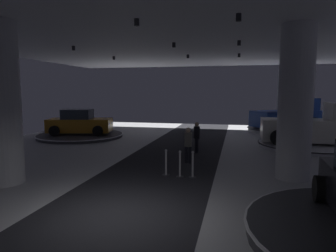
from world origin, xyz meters
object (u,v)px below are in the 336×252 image
Objects in this scene: visitor_walking_far at (188,143)px; display_platform_far_left at (80,135)px; visitor_walking_near at (197,135)px; column_right at (295,103)px; display_car_far_left at (80,123)px; display_platform_far_right at (310,145)px; pickup_truck_deep_right at (289,116)px; pickup_truck_far_right at (317,127)px; display_platform_deep_right at (285,130)px.

display_platform_far_left is at bearing 145.50° from visitor_walking_far.
column_right is at bearing -43.31° from visitor_walking_near.
display_car_far_left is 14.66m from display_platform_far_right.
display_platform_far_left is 3.68× the size of visitor_walking_far.
pickup_truck_deep_right reaches higher than display_car_far_left.
column_right is at bearing -19.53° from visitor_walking_far.
display_platform_far_left is 14.96m from pickup_truck_far_right.
pickup_truck_far_right reaches higher than display_platform_far_right.
display_platform_deep_right is at bearing 64.15° from visitor_walking_far.
visitor_walking_far is (-6.45, -5.37, -0.25)m from pickup_truck_far_right.
column_right reaches higher than visitor_walking_near.
display_platform_far_left is 1.10× the size of pickup_truck_far_right.
pickup_truck_far_right reaches higher than visitor_walking_far.
pickup_truck_far_right is at bearing -83.54° from display_platform_deep_right.
display_car_far_left is at bearing -157.10° from display_platform_deep_right.
display_platform_far_right is at bearing -86.37° from display_platform_deep_right.
pickup_truck_far_right reaches higher than display_car_far_left.
column_right reaches higher than display_car_far_left.
display_car_far_left is at bearing 178.30° from pickup_truck_far_right.
visitor_walking_far reaches higher than display_platform_deep_right.
display_platform_far_left is 15.40m from display_platform_deep_right.
visitor_walking_near is at bearing -154.63° from pickup_truck_far_right.
visitor_walking_far is (-0.07, -2.34, 0.00)m from visitor_walking_near.
column_right reaches higher than display_platform_deep_right.
column_right is 4.71m from visitor_walking_far.
column_right reaches higher than display_platform_far_right.
display_platform_deep_right reaches higher than display_platform_far_left.
pickup_truck_far_right is at bearing -1.73° from display_platform_far_left.
pickup_truck_deep_right reaches higher than display_platform_far_right.
column_right is 0.94× the size of display_platform_far_left.
pickup_truck_deep_right reaches higher than pickup_truck_far_right.
visitor_walking_near is (8.53, -3.48, 0.78)m from display_platform_far_left.
column_right reaches higher than visitor_walking_far.
pickup_truck_deep_right is at bearing 23.15° from display_car_far_left.
pickup_truck_deep_right reaches higher than visitor_walking_far.
display_platform_deep_right is at bearing -144.94° from pickup_truck_deep_right.
display_platform_far_right is at bearing 26.54° from visitor_walking_near.
display_platform_far_right is 3.57× the size of visitor_walking_far.
pickup_truck_far_right is (14.92, -0.45, 1.03)m from display_platform_far_left.
display_car_far_left is at bearing 145.62° from visitor_walking_far.
pickup_truck_far_right is 8.40m from visitor_walking_far.
column_right is at bearing -109.19° from pickup_truck_far_right.
pickup_truck_far_right is at bearing 25.37° from visitor_walking_near.
display_car_far_left reaches higher than visitor_walking_near.
visitor_walking_far is (-5.72, -11.81, 0.73)m from display_platform_deep_right.
visitor_walking_near is 1.00× the size of visitor_walking_far.
display_platform_far_right is 1.07× the size of pickup_truck_far_right.
display_platform_far_right is 3.57× the size of visitor_walking_near.
column_right is 0.97× the size of display_platform_far_right.
display_platform_deep_right is 3.57× the size of visitor_walking_far.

